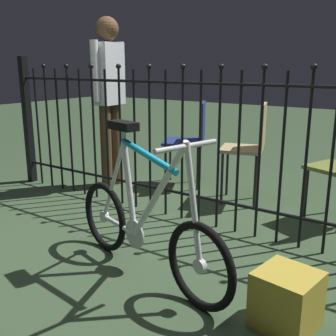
{
  "coord_description": "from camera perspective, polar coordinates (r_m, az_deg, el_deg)",
  "views": [
    {
      "loc": [
        1.62,
        -1.95,
        1.22
      ],
      "look_at": [
        0.13,
        0.2,
        0.55
      ],
      "focal_mm": 43.14,
      "sensor_mm": 36.0,
      "label": 1
    }
  ],
  "objects": [
    {
      "name": "ground_plane",
      "position": [
        2.81,
        -4.62,
        -11.39
      ],
      "size": [
        20.0,
        20.0,
        0.0
      ],
      "primitive_type": "plane",
      "color": "#34492F"
    },
    {
      "name": "iron_fence",
      "position": [
        3.16,
        1.96,
        3.94
      ],
      "size": [
        4.01,
        0.07,
        1.3
      ],
      "color": "black",
      "rests_on": "ground"
    },
    {
      "name": "bicycle",
      "position": [
        2.38,
        -3.26,
        -8.12
      ],
      "size": [
        1.34,
        0.48,
        0.9
      ],
      "color": "black",
      "rests_on": "ground"
    },
    {
      "name": "chair_tan",
      "position": [
        3.64,
        11.6,
        3.56
      ],
      "size": [
        0.46,
        0.45,
        0.9
      ],
      "color": "black",
      "rests_on": "ground"
    },
    {
      "name": "chair_navy",
      "position": [
        4.11,
        3.35,
        4.62
      ],
      "size": [
        0.54,
        0.54,
        0.86
      ],
      "color": "black",
      "rests_on": "ground"
    },
    {
      "name": "person_visitor",
      "position": [
        4.09,
        -8.34,
        11.14
      ],
      "size": [
        0.23,
        0.47,
        1.67
      ],
      "color": "#4C3823",
      "rests_on": "ground"
    },
    {
      "name": "display_crate",
      "position": [
        2.09,
        16.39,
        -17.42
      ],
      "size": [
        0.31,
        0.31,
        0.28
      ],
      "primitive_type": "cube",
      "rotation": [
        0.0,
        0.0,
        -0.15
      ],
      "color": "#B29933",
      "rests_on": "ground"
    }
  ]
}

